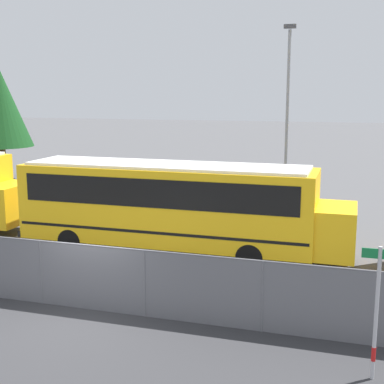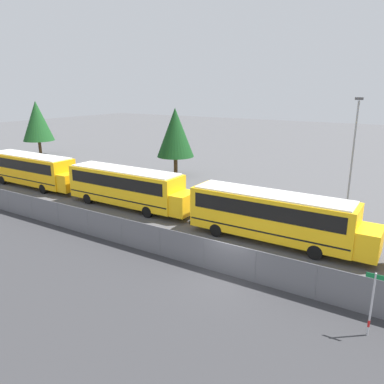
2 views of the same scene
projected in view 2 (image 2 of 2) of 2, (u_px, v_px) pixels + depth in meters
The scene contains 10 objects.
ground_plane at pixel (228, 275), 20.32m from camera, with size 200.00×200.00×0.00m, color #4C4C4F.
road_strip at pixel (162, 334), 15.44m from camera, with size 135.67×12.00×0.01m.
fence at pixel (229, 259), 20.07m from camera, with size 101.74×0.07×1.83m.
school_bus_1 at pixel (32, 168), 38.08m from camera, with size 12.13×2.59×3.29m.
school_bus_2 at pixel (127, 185), 31.40m from camera, with size 12.13×2.59×3.29m.
school_bus_3 at pixel (274, 214), 24.19m from camera, with size 12.13×2.59×3.29m.
street_sign at pixel (372, 303), 14.96m from camera, with size 0.70×0.09×2.82m.
light_pole at pixel (353, 151), 29.72m from camera, with size 0.60×0.24×9.12m.
tree_0 at pixel (37, 121), 55.24m from camera, with size 4.47×4.47×8.03m.
tree_3 at pixel (175, 133), 41.91m from camera, with size 4.19×4.19×7.73m.
Camera 2 is at (8.16, -16.57, 9.79)m, focal length 35.00 mm.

